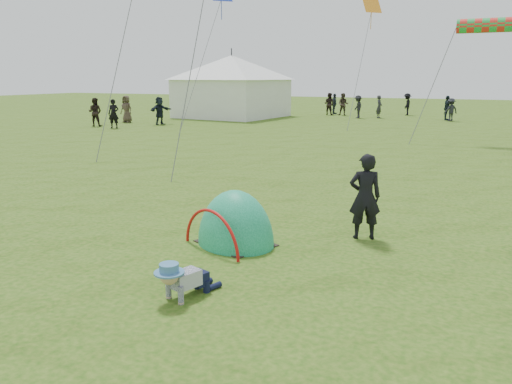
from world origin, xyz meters
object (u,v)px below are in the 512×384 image
at_px(crawling_toddler, 182,278).
at_px(popup_tent, 236,244).
at_px(standing_adult, 365,197).
at_px(event_marquee, 232,84).

xyz_separation_m(crawling_toddler, popup_tent, (-0.37, 2.40, -0.29)).
xyz_separation_m(popup_tent, standing_adult, (2.09, 1.30, 0.82)).
xyz_separation_m(popup_tent, event_marquee, (-13.69, 26.73, 2.47)).
bearing_deg(standing_adult, event_marquee, -80.27).
relative_size(crawling_toddler, standing_adult, 0.46).
bearing_deg(crawling_toddler, event_marquee, 134.95).
xyz_separation_m(crawling_toddler, standing_adult, (1.72, 3.69, 0.53)).
bearing_deg(popup_tent, standing_adult, 54.98).
relative_size(popup_tent, event_marquee, 0.28).
bearing_deg(crawling_toddler, standing_adult, 84.20).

